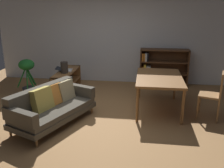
{
  "coord_description": "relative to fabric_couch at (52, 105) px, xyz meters",
  "views": [
    {
      "loc": [
        1.02,
        -4.52,
        2.18
      ],
      "look_at": [
        0.4,
        0.12,
        0.71
      ],
      "focal_mm": 39.62,
      "sensor_mm": 36.0,
      "label": 1
    }
  ],
  "objects": [
    {
      "name": "potted_floor_plant",
      "position": [
        -1.18,
        1.46,
        0.19
      ],
      "size": [
        0.49,
        0.46,
        0.93
      ],
      "color": "#333338",
      "rests_on": "ground_plane"
    },
    {
      "name": "open_laptop",
      "position": [
        -0.27,
        1.7,
        0.26
      ],
      "size": [
        0.45,
        0.38,
        0.08
      ],
      "color": "silver",
      "rests_on": "media_console"
    },
    {
      "name": "dining_chair_near",
      "position": [
        3.14,
        0.59,
        0.18
      ],
      "size": [
        0.51,
        0.49,
        0.98
      ],
      "color": "olive",
      "rests_on": "ground_plane"
    },
    {
      "name": "back_wall_panel",
      "position": [
        0.73,
        2.98,
        0.98
      ],
      "size": [
        6.8,
        0.1,
        2.7
      ],
      "primitive_type": "cube",
      "color": "silver",
      "rests_on": "ground_plane"
    },
    {
      "name": "media_console",
      "position": [
        -0.22,
        1.66,
        -0.06
      ],
      "size": [
        0.37,
        1.36,
        0.61
      ],
      "color": "brown",
      "rests_on": "ground_plane"
    },
    {
      "name": "dining_table",
      "position": [
        2.08,
        0.93,
        0.32
      ],
      "size": [
        0.96,
        1.49,
        0.75
      ],
      "color": "brown",
      "rests_on": "ground_plane"
    },
    {
      "name": "bookshelf",
      "position": [
        2.21,
        2.79,
        0.14
      ],
      "size": [
        1.35,
        0.35,
        1.05
      ],
      "color": "#56351E",
      "rests_on": "ground_plane"
    },
    {
      "name": "fabric_couch",
      "position": [
        0.0,
        0.0,
        0.0
      ],
      "size": [
        1.37,
        1.87,
        0.75
      ],
      "color": "olive",
      "rests_on": "ground_plane"
    },
    {
      "name": "desk_speaker",
      "position": [
        -0.2,
        1.45,
        0.38
      ],
      "size": [
        0.18,
        0.18,
        0.28
      ],
      "color": "#2D2823",
      "rests_on": "media_console"
    },
    {
      "name": "ground_plane",
      "position": [
        0.73,
        0.28,
        -0.37
      ],
      "size": [
        8.16,
        8.16,
        0.0
      ],
      "primitive_type": "plane",
      "color": "#9E7042"
    }
  ]
}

